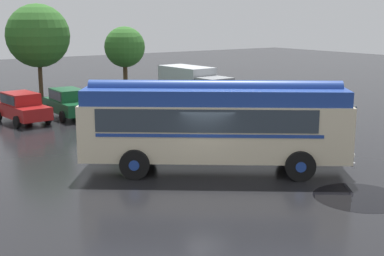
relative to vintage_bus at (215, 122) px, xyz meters
name	(u,v)px	position (x,y,z in m)	size (l,w,h in m)	color
ground_plane	(207,174)	(-0.53, -0.24, -1.89)	(120.00, 120.00, 0.00)	black
vintage_bus	(215,122)	(0.00, 0.00, 0.00)	(9.55, 7.99, 3.49)	beige
car_near_left	(22,107)	(-3.12, 13.78, -1.05)	(2.28, 4.35, 1.66)	maroon
car_mid_left	(68,103)	(-0.39, 13.74, -1.05)	(2.00, 4.22, 1.66)	#144C28
car_mid_right	(116,99)	(2.57, 13.42, -1.05)	(2.12, 4.28, 1.66)	black
car_far_right	(157,96)	(5.32, 13.19, -1.05)	(2.29, 4.35, 1.66)	#144C28
box_van	(193,84)	(8.34, 13.44, -0.53)	(2.61, 5.88, 2.50)	#B2B7BC
tree_centre	(40,36)	(-0.06, 18.96, 2.64)	(4.15, 4.15, 6.67)	#4C3823
tree_right_of_centre	(126,46)	(6.15, 18.85, 1.82)	(2.94, 2.94, 5.13)	#4C3823
puddle_patch	(360,197)	(2.00, -5.29, -1.89)	(3.03, 3.03, 0.01)	black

